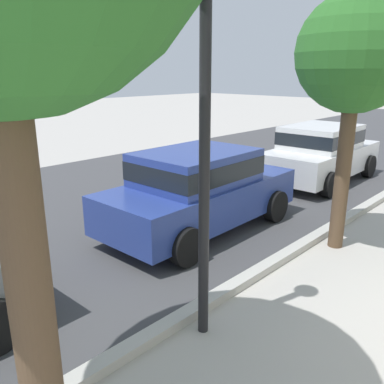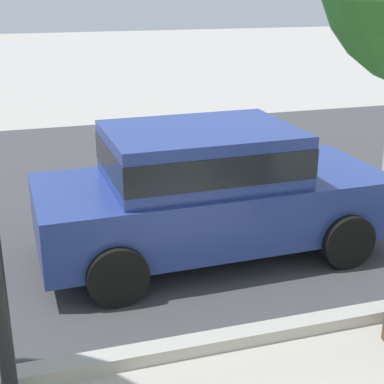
# 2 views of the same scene
# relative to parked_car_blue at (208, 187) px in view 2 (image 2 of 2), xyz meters

# --- Properties ---
(street_surface) EXTENTS (60.00, 9.00, 0.01)m
(street_surface) POSITION_rel_parked_car_blue_xyz_m (-0.37, 2.70, -0.84)
(street_surface) COLOR #424244
(street_surface) RESTS_ON ground
(curb_stone) EXTENTS (60.00, 0.20, 0.12)m
(curb_stone) POSITION_rel_parked_car_blue_xyz_m (-0.37, -1.90, -0.78)
(curb_stone) COLOR #B2AFA8
(curb_stone) RESTS_ON ground
(parked_car_blue) EXTENTS (4.14, 2.00, 1.56)m
(parked_car_blue) POSITION_rel_parked_car_blue_xyz_m (0.00, 0.00, 0.00)
(parked_car_blue) COLOR navy
(parked_car_blue) RESTS_ON ground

